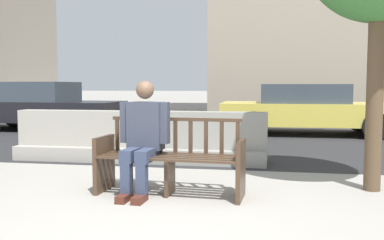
% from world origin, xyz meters
% --- Properties ---
extents(ground_plane, '(200.00, 200.00, 0.00)m').
position_xyz_m(ground_plane, '(0.00, 0.00, 0.00)').
color(ground_plane, gray).
extents(street_asphalt, '(120.00, 12.00, 0.01)m').
position_xyz_m(street_asphalt, '(0.00, 8.70, 0.00)').
color(street_asphalt, '#28282B').
rests_on(street_asphalt, ground).
extents(street_bench, '(1.72, 0.64, 0.88)m').
position_xyz_m(street_bench, '(-0.21, 1.16, 0.40)').
color(street_bench, '#473323').
rests_on(street_bench, ground).
extents(seated_person, '(0.59, 0.74, 1.31)m').
position_xyz_m(seated_person, '(-0.53, 1.12, 0.69)').
color(seated_person, '#383D4C').
rests_on(seated_person, ground).
extents(jersey_barrier_centre, '(2.01, 0.72, 0.84)m').
position_xyz_m(jersey_barrier_centre, '(-0.10, 3.23, 0.34)').
color(jersey_barrier_centre, gray).
rests_on(jersey_barrier_centre, ground).
extents(jersey_barrier_left, '(2.00, 0.69, 0.84)m').
position_xyz_m(jersey_barrier_left, '(-2.33, 3.22, 0.34)').
color(jersey_barrier_left, '#9E998E').
rests_on(jersey_barrier_left, ground).
extents(car_taxi_near, '(4.53, 1.96, 1.30)m').
position_xyz_m(car_taxi_near, '(1.96, 7.76, 0.66)').
color(car_taxi_near, '#DBC64C').
rests_on(car_taxi_near, ground).
extents(car_sedan_mid, '(4.65, 2.00, 1.37)m').
position_xyz_m(car_sedan_mid, '(-5.50, 7.60, 0.68)').
color(car_sedan_mid, black).
rests_on(car_sedan_mid, ground).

